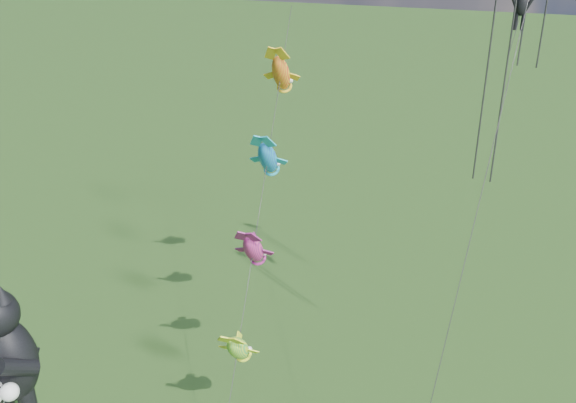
% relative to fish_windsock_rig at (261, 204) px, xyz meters
% --- Properties ---
extents(fish_windsock_rig, '(2.20, 15.88, 18.45)m').
position_rel_fish_windsock_rig_xyz_m(fish_windsock_rig, '(0.00, 0.00, 0.00)').
color(fish_windsock_rig, brown).
rests_on(fish_windsock_rig, ground).
extents(parafoil_rig, '(3.48, 17.41, 24.69)m').
position_rel_fish_windsock_rig_xyz_m(parafoil_rig, '(10.31, 1.96, 9.08)').
color(parafoil_rig, brown).
rests_on(parafoil_rig, ground).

